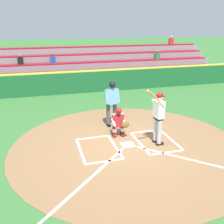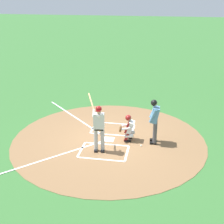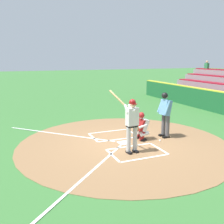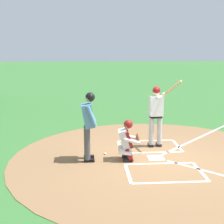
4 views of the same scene
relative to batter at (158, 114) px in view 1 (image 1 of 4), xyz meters
The scene contains 9 objects.
ground_plane 1.51m from the batter, 11.00° to the right, with size 120.00×120.00×0.00m, color #387033.
dirt_circle 1.50m from the batter, 11.00° to the right, with size 8.00×8.00×0.01m, color olive.
home_plate_and_chalk 1.63m from the batter, 34.11° to the left, with size 7.93×4.91×0.01m.
batter is the anchor object (origin of this frame).
catcher 1.57m from the batter, 42.53° to the right, with size 0.59×0.63×1.13m.
plate_umpire 2.30m from the batter, 62.80° to the right, with size 0.59×0.42×1.86m.
baseball 2.01m from the batter, 67.74° to the right, with size 0.07×0.07×0.07m, color white.
backstop_wall 7.77m from the batter, 82.53° to the right, with size 22.00×0.36×1.31m.
bleacher_stand 11.01m from the batter, 84.74° to the right, with size 20.00×4.25×3.00m.
Camera 1 is at (2.76, 7.68, 4.05)m, focal length 41.70 mm.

